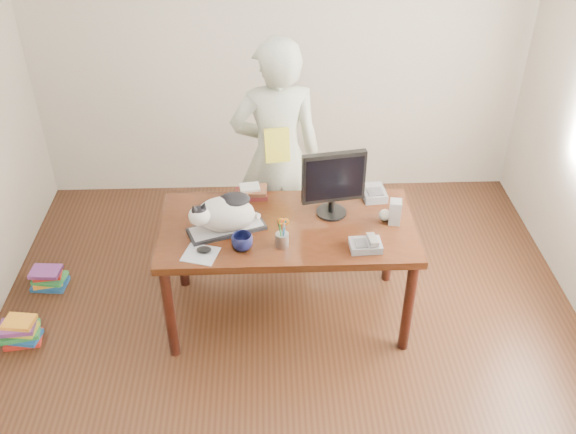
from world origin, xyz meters
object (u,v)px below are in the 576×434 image
Objects in this scene: cat at (223,213)px; coffee_mug at (242,242)px; phone at (366,245)px; calculator at (373,193)px; book_stack at (252,192)px; pen_cup at (282,238)px; keyboard at (227,229)px; baseball at (385,215)px; mouse at (204,250)px; speaker at (395,212)px; desk at (287,237)px; book_pile_b at (49,278)px; monitor at (334,181)px; book_pile_a at (21,331)px; person at (277,156)px.

cat is 0.23m from coffee_mug.
calculator is at bearing 74.76° from phone.
coffee_mug reaches higher than calculator.
pen_cup is at bearing -72.86° from book_stack.
baseball reaches higher than keyboard.
mouse is 0.63× the size of speaker.
phone is at bearing -119.04° from speaker.
coffee_mug is 1.01m from calculator.
desk is 0.46m from coffee_mug.
cat is at bearing -114.52° from book_stack.
baseball is at bearing -16.25° from keyboard.
cat reaches higher than book_pile_b.
pen_cup reaches higher than coffee_mug.
monitor is 0.90m from mouse.
keyboard is 1.13× the size of cat.
pen_cup is 1.92m from book_pile_b.
book_pile_b is at bearing 178.25° from book_stack.
speaker reaches higher than coffee_mug.
keyboard is 2.35× the size of book_stack.
phone reaches higher than book_pile_b.
desk is 15.76× the size of mouse.
monitor is 2.80× the size of speaker.
baseball is 2.48m from book_pile_a.
book_pile_a is at bearing -174.25° from baseball.
cat reaches higher than speaker.
monitor reaches higher than mouse.
book_stack is (0.05, 0.57, -0.02)m from coffee_mug.
speaker is at bearing 130.69° from person.
speaker is (1.06, 0.05, -0.05)m from cat.
desk is at bearing -3.63° from keyboard.
pen_cup is at bearing 22.06° from mouse.
person reaches higher than pen_cup.
pen_cup is at bearing -152.73° from speaker.
coffee_mug is 1.70× the size of baseball.
cat is 3.52× the size of coffee_mug.
phone reaches higher than desk.
book_pile_a is (-2.33, -0.51, -0.69)m from calculator.
monitor is 0.46m from phone.
calculator is at bearing -0.76° from cat.
book_pile_a is at bearing 176.12° from phone.
desk is 0.64m from person.
speaker is 0.62× the size of book_pile_b.
cat is 2.78× the size of speaker.
book_stack is 1.01× the size of calculator.
calculator is 2.49m from book_pile_a.
coffee_mug is at bearing -153.89° from calculator.
speaker reaches higher than baseball.
mouse is at bearing -158.39° from calculator.
monitor is 2.11× the size of calculator.
coffee_mug is 0.59× the size of calculator.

